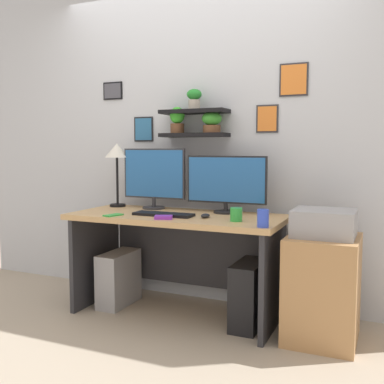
{
  "coord_description": "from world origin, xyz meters",
  "views": [
    {
      "loc": [
        1.43,
        -2.96,
        1.23
      ],
      "look_at": [
        0.1,
        0.05,
        0.91
      ],
      "focal_mm": 42.58,
      "sensor_mm": 36.0,
      "label": 1
    }
  ],
  "objects_px": {
    "desk": "(180,242)",
    "scissors_tray": "(164,217)",
    "coffee_mug": "(236,215)",
    "water_cup": "(263,218)",
    "computer_mouse": "(205,216)",
    "cell_phone": "(113,215)",
    "monitor_right": "(226,182)",
    "drawer_cabinet": "(322,288)",
    "desk_lamp": "(117,155)",
    "computer_tower_left": "(119,278)",
    "computer_tower_right": "(249,294)",
    "printer": "(324,223)",
    "monitor_left": "(154,177)",
    "keyboard": "(163,214)"
  },
  "relations": [
    {
      "from": "scissors_tray",
      "to": "monitor_left",
      "type": "bearing_deg",
      "value": 125.02
    },
    {
      "from": "monitor_right",
      "to": "scissors_tray",
      "type": "height_order",
      "value": "monitor_right"
    },
    {
      "from": "desk",
      "to": "computer_mouse",
      "type": "distance_m",
      "value": 0.36
    },
    {
      "from": "computer_tower_right",
      "to": "monitor_right",
      "type": "bearing_deg",
      "value": 138.33
    },
    {
      "from": "monitor_right",
      "to": "computer_tower_right",
      "type": "height_order",
      "value": "monitor_right"
    },
    {
      "from": "desk_lamp",
      "to": "computer_tower_left",
      "type": "bearing_deg",
      "value": -56.92
    },
    {
      "from": "cell_phone",
      "to": "scissors_tray",
      "type": "bearing_deg",
      "value": 16.26
    },
    {
      "from": "keyboard",
      "to": "desk_lamp",
      "type": "distance_m",
      "value": 0.79
    },
    {
      "from": "water_cup",
      "to": "drawer_cabinet",
      "type": "relative_size",
      "value": 0.16
    },
    {
      "from": "scissors_tray",
      "to": "monitor_right",
      "type": "bearing_deg",
      "value": 57.25
    },
    {
      "from": "computer_tower_right",
      "to": "coffee_mug",
      "type": "bearing_deg",
      "value": -116.26
    },
    {
      "from": "monitor_left",
      "to": "coffee_mug",
      "type": "bearing_deg",
      "value": -23.26
    },
    {
      "from": "computer_mouse",
      "to": "water_cup",
      "type": "distance_m",
      "value": 0.51
    },
    {
      "from": "desk",
      "to": "printer",
      "type": "relative_size",
      "value": 4.11
    },
    {
      "from": "scissors_tray",
      "to": "desk_lamp",
      "type": "bearing_deg",
      "value": 145.76
    },
    {
      "from": "printer",
      "to": "drawer_cabinet",
      "type": "bearing_deg",
      "value": 90.0
    },
    {
      "from": "desk",
      "to": "monitor_right",
      "type": "relative_size",
      "value": 2.53
    },
    {
      "from": "computer_mouse",
      "to": "cell_phone",
      "type": "height_order",
      "value": "computer_mouse"
    },
    {
      "from": "cell_phone",
      "to": "scissors_tray",
      "type": "xyz_separation_m",
      "value": [
        0.4,
        0.01,
        0.01
      ]
    },
    {
      "from": "desk",
      "to": "cell_phone",
      "type": "relative_size",
      "value": 11.16
    },
    {
      "from": "scissors_tray",
      "to": "drawer_cabinet",
      "type": "bearing_deg",
      "value": 11.36
    },
    {
      "from": "monitor_left",
      "to": "drawer_cabinet",
      "type": "relative_size",
      "value": 0.79
    },
    {
      "from": "keyboard",
      "to": "computer_tower_left",
      "type": "distance_m",
      "value": 0.72
    },
    {
      "from": "desk",
      "to": "scissors_tray",
      "type": "xyz_separation_m",
      "value": [
        0.01,
        -0.29,
        0.22
      ]
    },
    {
      "from": "drawer_cabinet",
      "to": "printer",
      "type": "height_order",
      "value": "printer"
    },
    {
      "from": "scissors_tray",
      "to": "water_cup",
      "type": "relative_size",
      "value": 1.09
    },
    {
      "from": "keyboard",
      "to": "printer",
      "type": "relative_size",
      "value": 1.16
    },
    {
      "from": "computer_mouse",
      "to": "computer_tower_left",
      "type": "relative_size",
      "value": 0.22
    },
    {
      "from": "drawer_cabinet",
      "to": "coffee_mug",
      "type": "bearing_deg",
      "value": -169.68
    },
    {
      "from": "computer_tower_left",
      "to": "water_cup",
      "type": "bearing_deg",
      "value": -13.23
    },
    {
      "from": "computer_tower_right",
      "to": "computer_tower_left",
      "type": "bearing_deg",
      "value": 179.05
    },
    {
      "from": "desk_lamp",
      "to": "computer_mouse",
      "type": "bearing_deg",
      "value": -17.61
    },
    {
      "from": "monitor_right",
      "to": "coffee_mug",
      "type": "xyz_separation_m",
      "value": [
        0.19,
        -0.34,
        -0.18
      ]
    },
    {
      "from": "monitor_right",
      "to": "keyboard",
      "type": "height_order",
      "value": "monitor_right"
    },
    {
      "from": "computer_mouse",
      "to": "cell_phone",
      "type": "relative_size",
      "value": 0.64
    },
    {
      "from": "coffee_mug",
      "to": "water_cup",
      "type": "relative_size",
      "value": 0.82
    },
    {
      "from": "monitor_right",
      "to": "desk_lamp",
      "type": "relative_size",
      "value": 1.18
    },
    {
      "from": "water_cup",
      "to": "drawer_cabinet",
      "type": "distance_m",
      "value": 0.63
    },
    {
      "from": "monitor_right",
      "to": "keyboard",
      "type": "distance_m",
      "value": 0.53
    },
    {
      "from": "water_cup",
      "to": "scissors_tray",
      "type": "bearing_deg",
      "value": 176.38
    },
    {
      "from": "coffee_mug",
      "to": "printer",
      "type": "bearing_deg",
      "value": 10.32
    },
    {
      "from": "computer_mouse",
      "to": "drawer_cabinet",
      "type": "bearing_deg",
      "value": 3.23
    },
    {
      "from": "monitor_right",
      "to": "computer_tower_left",
      "type": "distance_m",
      "value": 1.14
    },
    {
      "from": "monitor_right",
      "to": "printer",
      "type": "height_order",
      "value": "monitor_right"
    },
    {
      "from": "computer_tower_left",
      "to": "computer_tower_right",
      "type": "height_order",
      "value": "computer_tower_right"
    },
    {
      "from": "coffee_mug",
      "to": "water_cup",
      "type": "distance_m",
      "value": 0.27
    },
    {
      "from": "desk",
      "to": "water_cup",
      "type": "relative_size",
      "value": 14.2
    },
    {
      "from": "drawer_cabinet",
      "to": "printer",
      "type": "distance_m",
      "value": 0.42
    },
    {
      "from": "computer_mouse",
      "to": "cell_phone",
      "type": "xyz_separation_m",
      "value": [
        -0.64,
        -0.17,
        -0.01
      ]
    },
    {
      "from": "computer_mouse",
      "to": "printer",
      "type": "height_order",
      "value": "printer"
    }
  ]
}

